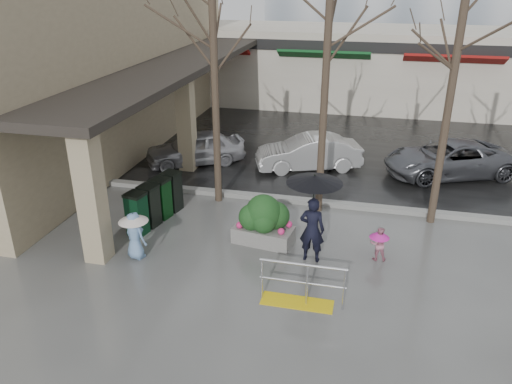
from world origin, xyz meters
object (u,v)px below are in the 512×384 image
at_px(car_b, 309,153).
at_px(woman, 313,208).
at_px(car_c, 449,159).
at_px(child_blue, 135,231).
at_px(child_pink, 379,241).
at_px(tree_west, 213,36).
at_px(handrail, 300,289).
at_px(tree_midwest, 328,33).
at_px(tree_mideast, 457,52).
at_px(car_a, 195,148).
at_px(planter, 264,220).
at_px(news_boxes, 155,202).

bearing_deg(car_b, woman, -11.63).
xyz_separation_m(woman, car_c, (4.02, 6.86, -0.81)).
relative_size(woman, child_blue, 1.86).
relative_size(child_pink, car_b, 0.24).
bearing_deg(tree_west, child_blue, -104.62).
bearing_deg(woman, car_b, -78.93).
xyz_separation_m(tree_west, car_c, (7.37, 3.94, -4.45)).
bearing_deg(child_blue, handrail, -171.09).
relative_size(tree_west, car_b, 1.78).
height_order(handrail, tree_west, tree_west).
xyz_separation_m(tree_midwest, car_b, (-0.80, 3.46, -4.60)).
height_order(tree_midwest, child_blue, tree_midwest).
bearing_deg(handrail, car_b, 96.62).
relative_size(tree_west, woman, 2.90).
xyz_separation_m(tree_mideast, woman, (-3.15, -2.92, -3.42)).
xyz_separation_m(car_a, car_b, (4.24, 0.45, 0.00)).
bearing_deg(planter, car_a, 125.79).
bearing_deg(child_pink, car_a, -45.13).
distance_m(woman, planter, 1.68).
bearing_deg(planter, car_c, 49.30).
xyz_separation_m(tree_midwest, planter, (-1.21, -2.30, -4.57)).
bearing_deg(tree_west, car_a, 121.42).
bearing_deg(handrail, planter, 118.72).
distance_m(woman, child_blue, 4.50).
relative_size(tree_midwest, planter, 4.16).
relative_size(woman, planter, 1.39).
height_order(woman, news_boxes, woman).
xyz_separation_m(handrail, tree_west, (-3.36, 4.80, 4.71)).
distance_m(tree_mideast, planter, 6.58).
bearing_deg(car_c, handrail, -45.88).
relative_size(woman, child_pink, 2.60).
bearing_deg(handrail, car_c, 65.38).
height_order(woman, child_pink, woman).
bearing_deg(child_blue, car_c, -115.68).
xyz_separation_m(handrail, car_c, (4.01, 8.74, 0.25)).
height_order(handrail, child_blue, child_blue).
distance_m(news_boxes, car_b, 6.46).
bearing_deg(child_blue, car_b, -93.60).
bearing_deg(woman, news_boxes, -10.70).
relative_size(news_boxes, car_c, 0.50).
height_order(tree_midwest, child_pink, tree_midwest).
bearing_deg(handrail, tree_mideast, 56.81).
height_order(planter, car_a, planter).
height_order(child_pink, car_b, car_b).
bearing_deg(news_boxes, child_pink, 5.75).
distance_m(tree_west, tree_midwest, 3.20).
bearing_deg(child_pink, handrail, 48.12).
height_order(tree_midwest, woman, tree_midwest).
bearing_deg(tree_west, planter, -49.15).
xyz_separation_m(tree_mideast, car_b, (-4.10, 3.46, -4.23)).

